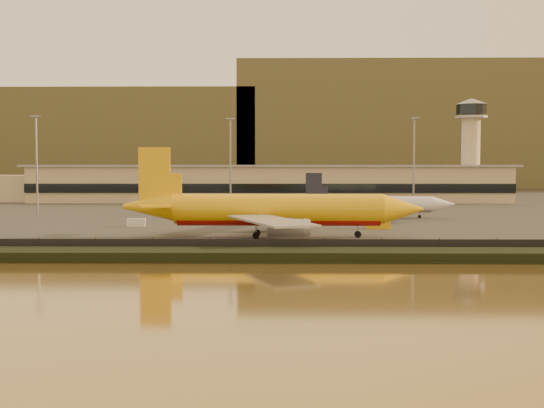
# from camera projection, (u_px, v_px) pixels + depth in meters

# --- Properties ---
(ground) EXTENTS (900.00, 900.00, 0.00)m
(ground) POSITION_uv_depth(u_px,v_px,m) (256.00, 245.00, 108.07)
(ground) COLOR black
(ground) RESTS_ON ground
(embankment) EXTENTS (320.00, 7.00, 1.40)m
(embankment) POSITION_uv_depth(u_px,v_px,m) (251.00, 255.00, 91.06)
(embankment) COLOR black
(embankment) RESTS_ON ground
(tarmac) EXTENTS (320.00, 220.00, 0.20)m
(tarmac) POSITION_uv_depth(u_px,v_px,m) (268.00, 207.00, 202.90)
(tarmac) COLOR #2D2D2D
(tarmac) RESTS_ON ground
(perimeter_fence) EXTENTS (300.00, 0.05, 2.20)m
(perimeter_fence) POSITION_uv_depth(u_px,v_px,m) (253.00, 247.00, 95.02)
(perimeter_fence) COLOR black
(perimeter_fence) RESTS_ON tarmac
(terminal_building) EXTENTS (202.00, 25.00, 12.60)m
(terminal_building) POSITION_uv_depth(u_px,v_px,m) (227.00, 184.00, 233.24)
(terminal_building) COLOR tan
(terminal_building) RESTS_ON tarmac
(control_tower) EXTENTS (11.20, 11.20, 35.50)m
(control_tower) POSITION_uv_depth(u_px,v_px,m) (471.00, 139.00, 236.69)
(control_tower) COLOR tan
(control_tower) RESTS_ON tarmac
(apron_light_masts) EXTENTS (152.20, 12.20, 25.40)m
(apron_light_masts) POSITION_uv_depth(u_px,v_px,m) (322.00, 154.00, 181.85)
(apron_light_masts) COLOR slate
(apron_light_masts) RESTS_ON tarmac
(distant_hills) EXTENTS (470.00, 160.00, 70.00)m
(distant_hills) POSITION_uv_depth(u_px,v_px,m) (243.00, 137.00, 445.98)
(distant_hills) COLOR brown
(distant_hills) RESTS_ON ground
(dhl_cargo_jet) EXTENTS (52.09, 51.20, 15.61)m
(dhl_cargo_jet) POSITION_uv_depth(u_px,v_px,m) (273.00, 210.00, 117.80)
(dhl_cargo_jet) COLOR #DDA60B
(dhl_cargo_jet) RESTS_ON tarmac
(white_narrowbody_jet) EXTENTS (37.05, 35.78, 10.66)m
(white_narrowbody_jet) POSITION_uv_depth(u_px,v_px,m) (375.00, 204.00, 162.00)
(white_narrowbody_jet) COLOR silver
(white_narrowbody_jet) RESTS_ON tarmac
(gse_vehicle_yellow) EXTENTS (4.66, 2.26, 2.06)m
(gse_vehicle_yellow) POSITION_uv_depth(u_px,v_px,m) (378.00, 224.00, 133.78)
(gse_vehicle_yellow) COLOR #DDA60B
(gse_vehicle_yellow) RESTS_ON tarmac
(gse_vehicle_white) EXTENTS (3.80, 2.00, 1.64)m
(gse_vehicle_white) POSITION_uv_depth(u_px,v_px,m) (136.00, 222.00, 138.75)
(gse_vehicle_white) COLOR silver
(gse_vehicle_white) RESTS_ON tarmac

